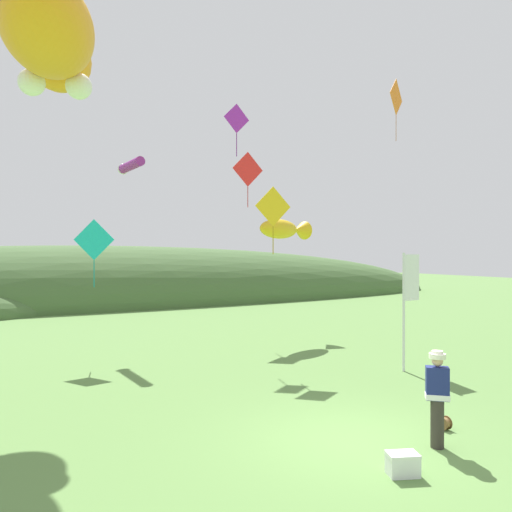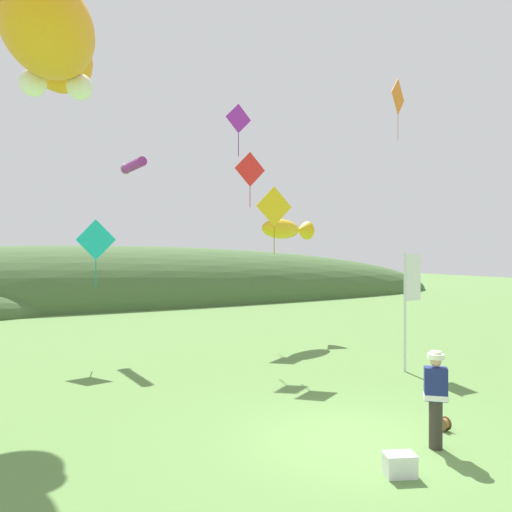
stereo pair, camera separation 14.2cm
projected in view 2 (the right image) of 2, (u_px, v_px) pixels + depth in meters
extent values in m
plane|color=#5B8442|center=(354.00, 442.00, 9.37)|extent=(120.00, 120.00, 0.00)
ellipsoid|color=#426033|center=(93.00, 304.00, 34.67)|extent=(62.32, 11.41, 8.18)
cylinder|color=#332D28|center=(436.00, 424.00, 9.08)|extent=(0.24, 0.24, 0.88)
cube|color=navy|center=(436.00, 384.00, 9.07)|extent=(0.46, 0.44, 0.60)
cube|color=white|center=(436.00, 397.00, 9.07)|extent=(0.49, 0.47, 0.10)
sphere|color=tan|center=(436.00, 361.00, 9.07)|extent=(0.20, 0.20, 0.20)
cylinder|color=silver|center=(436.00, 356.00, 9.07)|extent=(0.30, 0.30, 0.09)
cylinder|color=silver|center=(436.00, 353.00, 9.07)|extent=(0.20, 0.20, 0.07)
cylinder|color=olive|center=(444.00, 424.00, 9.99)|extent=(0.14, 0.20, 0.20)
cylinder|color=brown|center=(441.00, 424.00, 9.96)|extent=(0.02, 0.27, 0.27)
cylinder|color=brown|center=(446.00, 423.00, 10.02)|extent=(0.01, 0.27, 0.27)
cube|color=white|center=(400.00, 467.00, 7.95)|extent=(0.56, 0.47, 0.30)
cube|color=white|center=(400.00, 455.00, 7.95)|extent=(0.57, 0.48, 0.06)
cylinder|color=silver|center=(405.00, 312.00, 14.96)|extent=(0.08, 0.08, 3.57)
cube|color=white|center=(413.00, 278.00, 15.10)|extent=(0.60, 0.03, 1.40)
ellipsoid|color=orange|center=(49.00, 31.00, 12.00)|extent=(2.99, 4.46, 1.95)
ellipsoid|color=white|center=(50.00, 49.00, 12.19)|extent=(1.74, 2.85, 1.07)
sphere|color=orange|center=(62.00, 62.00, 14.44)|extent=(1.75, 1.75, 1.75)
cone|color=#55330A|center=(44.00, 38.00, 14.31)|extent=(0.75, 0.75, 0.58)
cone|color=#55330A|center=(79.00, 42.00, 14.56)|extent=(0.75, 0.75, 0.58)
sphere|color=white|center=(33.00, 83.00, 13.24)|extent=(0.70, 0.70, 0.70)
sphere|color=white|center=(80.00, 87.00, 13.53)|extent=(0.70, 0.70, 0.70)
ellipsoid|color=gold|center=(281.00, 229.00, 20.75)|extent=(2.46, 1.67, 0.81)
cone|color=gold|center=(302.00, 230.00, 21.91)|extent=(1.00, 1.03, 0.81)
cone|color=gold|center=(280.00, 221.00, 20.69)|extent=(0.49, 0.49, 0.38)
sphere|color=black|center=(264.00, 227.00, 20.36)|extent=(0.19, 0.19, 0.19)
cylinder|color=#8C268C|center=(134.00, 165.00, 19.27)|extent=(0.51, 2.12, 0.36)
torus|color=white|center=(125.00, 169.00, 20.16)|extent=(0.44, 0.09, 0.44)
cube|color=#19BFBF|center=(96.00, 240.00, 16.69)|extent=(1.20, 0.69, 1.37)
cylinder|color=black|center=(96.00, 240.00, 16.70)|extent=(0.81, 0.47, 0.02)
cube|color=#118585|center=(96.00, 274.00, 16.70)|extent=(0.03, 0.02, 0.90)
cube|color=yellow|center=(274.00, 206.00, 16.05)|extent=(1.29, 0.06, 1.29)
cylinder|color=black|center=(274.00, 206.00, 16.06)|extent=(0.87, 0.04, 0.02)
cube|color=#A98511|center=(274.00, 240.00, 16.06)|extent=(0.03, 0.01, 0.90)
cube|color=purple|center=(238.00, 118.00, 19.30)|extent=(1.14, 0.12, 1.14)
cylinder|color=black|center=(238.00, 119.00, 19.31)|extent=(0.77, 0.09, 0.02)
cube|color=#6B1A7C|center=(238.00, 145.00, 19.30)|extent=(0.03, 0.01, 0.90)
cube|color=red|center=(250.00, 169.00, 21.64)|extent=(1.51, 0.09, 1.51)
cylinder|color=black|center=(250.00, 169.00, 21.65)|extent=(1.02, 0.07, 0.02)
cube|color=maroon|center=(250.00, 197.00, 21.65)|extent=(0.03, 0.01, 0.90)
cube|color=orange|center=(398.00, 96.00, 17.25)|extent=(1.13, 0.60, 1.27)
cylinder|color=black|center=(398.00, 97.00, 17.27)|extent=(0.76, 0.41, 0.02)
cube|color=#A95011|center=(398.00, 128.00, 17.26)|extent=(0.03, 0.02, 0.90)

